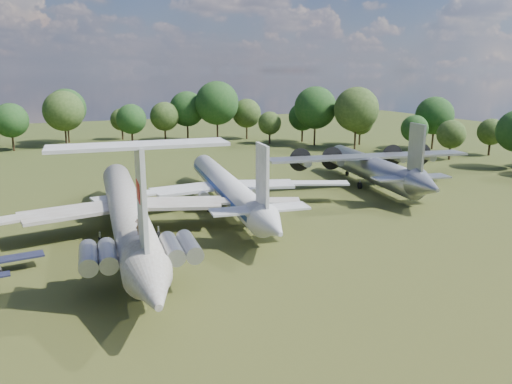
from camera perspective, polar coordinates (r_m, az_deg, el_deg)
name	(u,v)px	position (r m, az deg, el deg)	size (l,w,h in m)	color
ground	(149,232)	(64.03, -12.11, -4.46)	(300.00, 300.00, 0.00)	#203E14
il62_airliner	(127,217)	(60.94, -14.48, -2.79)	(43.55, 56.61, 5.55)	beige
tu104_jet	(227,192)	(72.65, -3.34, 0.06)	(37.62, 50.16, 5.02)	silver
an12_transport	(371,172)	(88.30, 13.04, 2.27)	(36.25, 40.51, 5.33)	#ADAFB5
person_on_il62	(139,225)	(45.03, -13.19, -3.65)	(0.67, 0.44, 1.83)	#9B724F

